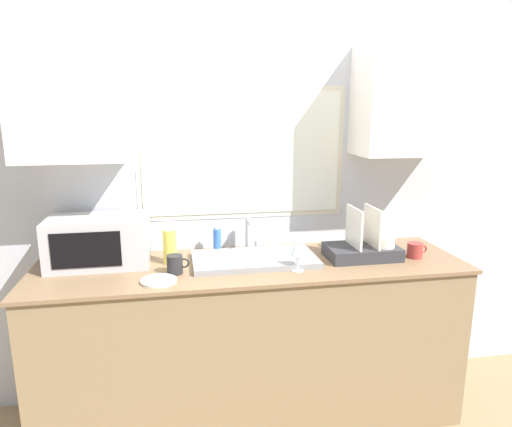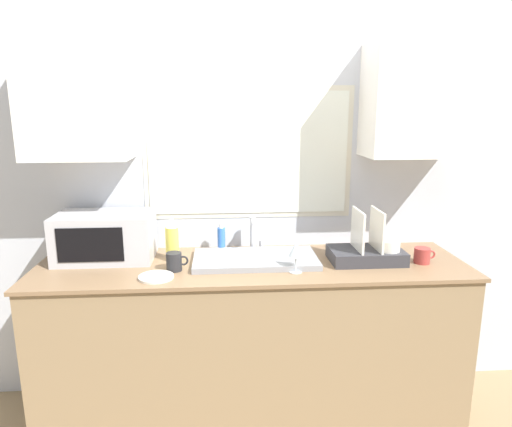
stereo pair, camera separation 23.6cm
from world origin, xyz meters
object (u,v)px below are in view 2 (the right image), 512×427
object	(u,v)px
dish_rack	(368,251)
faucet	(254,232)
spray_bottle	(172,239)
mug_near_sink	(174,262)
microwave	(105,237)
wine_glass	(296,250)
soap_bottle	(221,239)

from	to	relation	value
dish_rack	faucet	bearing A→B (deg)	159.07
spray_bottle	mug_near_sink	world-z (taller)	spray_bottle
microwave	wine_glass	size ratio (longest dim) A/B	3.18
faucet	soap_bottle	distance (m)	0.19
dish_rack	wine_glass	world-z (taller)	dish_rack
faucet	dish_rack	bearing A→B (deg)	-20.93
microwave	soap_bottle	size ratio (longest dim) A/B	3.05
faucet	wine_glass	xyz separation A→B (m)	(0.19, -0.36, -0.00)
soap_bottle	dish_rack	bearing A→B (deg)	-16.55
microwave	mug_near_sink	xyz separation A→B (m)	(0.39, -0.21, -0.08)
faucet	spray_bottle	world-z (taller)	spray_bottle
spray_bottle	soap_bottle	world-z (taller)	spray_bottle
spray_bottle	soap_bottle	bearing A→B (deg)	26.95
dish_rack	spray_bottle	world-z (taller)	dish_rack
microwave	wine_glass	distance (m)	1.05
spray_bottle	soap_bottle	distance (m)	0.30
dish_rack	mug_near_sink	size ratio (longest dim) A/B	3.46
mug_near_sink	soap_bottle	bearing A→B (deg)	51.37
faucet	dish_rack	distance (m)	0.65
spray_bottle	wine_glass	distance (m)	0.68
microwave	spray_bottle	distance (m)	0.37
microwave	mug_near_sink	bearing A→B (deg)	-28.25
wine_glass	faucet	bearing A→B (deg)	117.21
dish_rack	microwave	bearing A→B (deg)	174.12
spray_bottle	soap_bottle	xyz separation A→B (m)	(0.27, 0.14, -0.05)
faucet	mug_near_sink	world-z (taller)	faucet
microwave	spray_bottle	world-z (taller)	microwave
spray_bottle	microwave	bearing A→B (deg)	172.81
faucet	wine_glass	world-z (taller)	faucet
soap_bottle	mug_near_sink	world-z (taller)	soap_bottle
dish_rack	mug_near_sink	xyz separation A→B (m)	(-1.03, -0.06, -0.01)
spray_bottle	wine_glass	size ratio (longest dim) A/B	1.55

